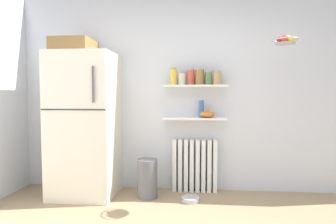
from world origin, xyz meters
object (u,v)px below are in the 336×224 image
Objects in this scene: storage_jar_3 at (200,77)px; vase at (201,109)px; storage_jar_2 at (191,77)px; storage_jar_5 at (217,78)px; hanging_fruit_basket at (285,40)px; pet_food_bowl at (191,199)px; storage_jar_4 at (208,78)px; storage_jar_1 at (182,79)px; refrigerator at (84,122)px; storage_jar_0 at (173,77)px; radiator at (195,166)px; shelf_bowl at (207,114)px; trash_bin at (147,178)px.

vase is at bearing 0.00° from storage_jar_3.
storage_jar_2 is 1.19× the size of storage_jar_5.
pet_food_bowl is at bearing 176.67° from hanging_fruit_basket.
storage_jar_4 is 0.64× the size of hanging_fruit_basket.
storage_jar_1 is at bearing 180.00° from storage_jar_3.
pet_food_bowl is at bearing -110.09° from vase.
refrigerator is at bearing -169.28° from storage_jar_1.
storage_jar_0 is 0.55m from storage_jar_5.
radiator is at bearing 159.03° from vase.
shelf_bowl is (1.52, 0.23, 0.09)m from refrigerator.
shelf_bowl is at bearing 59.27° from pet_food_bowl.
hanging_fruit_basket is (0.97, -0.43, 1.51)m from radiator.
refrigerator reaches higher than storage_jar_1.
radiator is 3.74× the size of storage_jar_4.
hanging_fruit_basket is at bearing -23.54° from storage_jar_3.
storage_jar_3 is 0.94× the size of vase.
vase is (0.02, 0.00, -0.41)m from storage_jar_3.
vase is 0.78× the size of hanging_fruit_basket.
hanging_fruit_basket is (1.13, -0.40, 0.39)m from storage_jar_1.
storage_jar_4 is at bearing 58.12° from pet_food_bowl.
trash_bin is (-0.74, -0.26, -1.23)m from storage_jar_4.
vase reaches higher than shelf_bowl.
refrigerator reaches higher than storage_jar_2.
pet_food_bowl is (-0.12, -0.34, -1.05)m from vase.
vase is 1.24m from hanging_fruit_basket.
vase is (0.08, -0.03, 0.74)m from radiator.
storage_jar_0 is 1.01× the size of pet_food_bowl.
trash_bin is at bearing -147.96° from storage_jar_1.
hanging_fruit_basket is (1.54, -0.14, 1.61)m from trash_bin.
storage_jar_3 is (0.33, -0.00, -0.01)m from storage_jar_0.
storage_jar_3 is at bearing -0.00° from storage_jar_2.
storage_jar_0 is 0.54m from vase.
storage_jar_5 is (0.22, 0.00, -0.02)m from storage_jar_3.
trash_bin is 0.58m from pet_food_bowl.
shelf_bowl is (0.08, 0.00, -0.07)m from vase.
radiator is at bearing 169.71° from storage_jar_4.
pet_food_bowl is (-0.32, -0.34, -1.44)m from storage_jar_5.
radiator reaches higher than trash_bin.
hanging_fruit_basket reaches higher than storage_jar_2.
shelf_bowl is at bearing 19.33° from trash_bin.
radiator is at bearing 169.10° from shelf_bowl.
storage_jar_5 is (0.33, -0.00, -0.02)m from storage_jar_2.
shelf_bowl is (0.16, -0.03, 0.67)m from radiator.
storage_jar_5 is at bearing 0.00° from storage_jar_3.
trash_bin is 2.19× the size of pet_food_bowl.
shelf_bowl is 1.06m from pet_food_bowl.
storage_jar_2 is 1.13× the size of storage_jar_4.
shelf_bowl is at bearing -0.00° from storage_jar_2.
storage_jar_4 is 0.46m from shelf_bowl.
storage_jar_5 is 0.47m from shelf_bowl.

